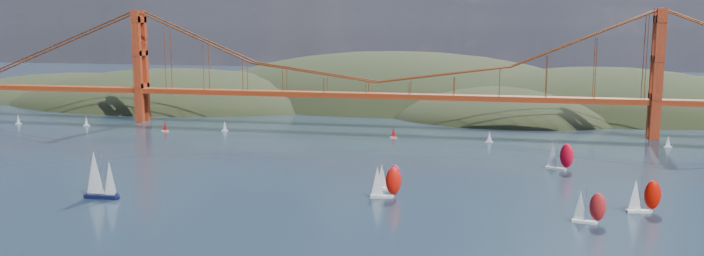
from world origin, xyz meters
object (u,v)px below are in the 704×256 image
(racer_1, at_px, (588,207))
(racer_rwb, at_px, (388,176))
(racer_0, at_px, (385,181))
(racer_3, at_px, (559,156))
(racer_2, at_px, (644,195))
(sloop_navy, at_px, (99,175))

(racer_1, distance_m, racer_rwb, 58.69)
(racer_0, distance_m, racer_3, 70.93)
(racer_1, xyz_separation_m, racer_rwb, (-53.95, 23.12, -0.17))
(racer_1, xyz_separation_m, racer_2, (15.19, 13.24, 0.36))
(racer_0, distance_m, racer_1, 55.15)
(racer_0, bearing_deg, racer_2, -9.71)
(racer_0, bearing_deg, racer_1, -23.75)
(racer_0, height_order, racer_2, racer_0)
(racer_1, bearing_deg, racer_0, 174.76)
(sloop_navy, distance_m, racer_1, 132.19)
(racer_0, relative_size, racer_2, 1.02)
(sloop_navy, relative_size, racer_3, 1.43)
(racer_1, bearing_deg, racer_rwb, 166.16)
(racer_1, bearing_deg, racer_3, 101.37)
(racer_2, distance_m, racer_3, 52.75)
(sloop_navy, height_order, racer_0, sloop_navy)
(racer_3, relative_size, racer_rwb, 1.20)
(racer_0, bearing_deg, sloop_navy, -176.52)
(racer_2, relative_size, racer_rwb, 1.13)
(sloop_navy, relative_size, racer_0, 1.49)
(racer_2, bearing_deg, racer_1, -148.76)
(racer_0, height_order, racer_1, racer_0)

